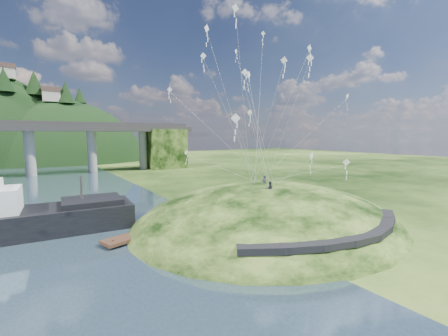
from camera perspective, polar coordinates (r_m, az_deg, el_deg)
ground at (r=33.02m, az=-0.08°, el=-13.59°), size 320.00×320.00×0.00m
grass_hill at (r=39.63m, az=8.23°, el=-12.49°), size 36.00×32.00×13.00m
footpath at (r=30.77m, az=22.52°, el=-11.51°), size 22.29×5.84×0.83m
work_barge at (r=40.68m, az=-35.44°, el=-7.81°), size 24.82×8.57×8.53m
wooden_dock at (r=36.20m, az=-12.14°, el=-11.21°), size 13.64×5.85×0.97m
kite_flyers at (r=37.23m, az=8.31°, el=-2.08°), size 3.14×4.32×1.90m
kite_swarm at (r=36.01m, az=7.39°, el=15.48°), size 19.89×17.14×20.47m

